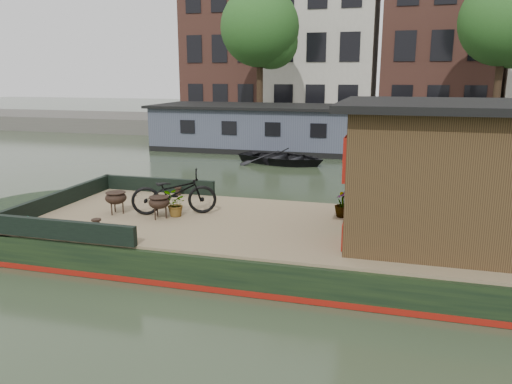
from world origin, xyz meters
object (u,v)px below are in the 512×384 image
(brazier_front, at_px, (116,203))
(brazier_rear, at_px, (159,208))
(cabin, at_px, (454,171))
(dinghy, at_px, (282,154))
(bicycle, at_px, (174,192))

(brazier_front, xyz_separation_m, brazier_rear, (1.04, -0.08, -0.01))
(cabin, xyz_separation_m, dinghy, (-5.38, 10.33, -1.50))
(cabin, height_order, brazier_rear, cabin)
(bicycle, height_order, brazier_front, bicycle)
(bicycle, relative_size, brazier_front, 3.77)
(cabin, height_order, bicycle, cabin)
(brazier_rear, relative_size, dinghy, 0.13)
(cabin, distance_m, brazier_rear, 5.66)
(cabin, relative_size, bicycle, 2.26)
(bicycle, distance_m, brazier_rear, 0.49)
(brazier_front, distance_m, brazier_rear, 1.04)
(dinghy, bearing_deg, brazier_front, -171.08)
(cabin, bearing_deg, dinghy, 117.52)
(brazier_rear, bearing_deg, cabin, 2.56)
(bicycle, relative_size, dinghy, 0.49)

